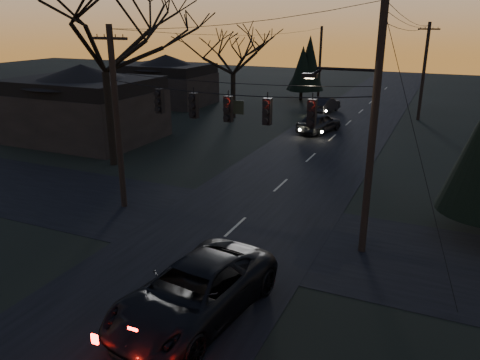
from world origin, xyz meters
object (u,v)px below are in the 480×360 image
at_px(utility_pole_far_r, 418,120).
at_px(sedan_oncoming_b, 325,105).
at_px(bare_tree_left, 102,31).
at_px(sedan_oncoming_a, 319,123).
at_px(utility_pole_far_l, 318,99).
at_px(utility_pole_left, 125,206).
at_px(suv_near, 194,292).
at_px(utility_pole_right, 362,251).

height_order(utility_pole_far_r, sedan_oncoming_b, utility_pole_far_r).
distance_m(utility_pole_far_r, bare_tree_left, 29.06).
bearing_deg(sedan_oncoming_a, utility_pole_far_l, -60.54).
xyz_separation_m(utility_pole_left, sedan_oncoming_b, (2.80, 28.04, 0.74)).
relative_size(utility_pole_far_l, sedan_oncoming_a, 1.68).
bearing_deg(utility_pole_left, utility_pole_far_l, 90.00).
bearing_deg(suv_near, utility_pole_right, 66.63).
height_order(utility_pole_far_l, bare_tree_left, bare_tree_left).
distance_m(utility_pole_far_l, bare_tree_left, 32.00).
xyz_separation_m(utility_pole_far_r, bare_tree_left, (-16.44, -22.58, 8.05)).
bearing_deg(utility_pole_right, sedan_oncoming_a, 109.77).
bearing_deg(sedan_oncoming_a, bare_tree_left, 69.93).
distance_m(bare_tree_left, sedan_oncoming_b, 24.99).
distance_m(suv_near, sedan_oncoming_a, 26.00).
height_order(utility_pole_left, sedan_oncoming_b, utility_pole_left).
bearing_deg(sedan_oncoming_a, utility_pole_far_r, -114.62).
bearing_deg(utility_pole_left, sedan_oncoming_b, 84.30).
bearing_deg(utility_pole_far_l, utility_pole_right, -72.28).
distance_m(sedan_oncoming_a, sedan_oncoming_b, 8.86).
xyz_separation_m(utility_pole_left, suv_near, (7.60, -6.47, 0.86)).
xyz_separation_m(utility_pole_far_l, bare_tree_left, (-4.94, -30.58, 8.05)).
height_order(utility_pole_right, suv_near, utility_pole_right).
height_order(utility_pole_far_r, suv_near, utility_pole_far_r).
xyz_separation_m(utility_pole_far_r, sedan_oncoming_b, (-8.70, 0.04, 0.74)).
height_order(utility_pole_far_r, sedan_oncoming_a, utility_pole_far_r).
bearing_deg(utility_pole_right, utility_pole_far_r, 90.00).
bearing_deg(utility_pole_far_l, bare_tree_left, -99.18).
relative_size(utility_pole_far_l, bare_tree_left, 0.70).
bearing_deg(sedan_oncoming_a, suv_near, 110.92).
xyz_separation_m(bare_tree_left, sedan_oncoming_b, (7.74, 22.62, -7.30)).
relative_size(utility_pole_far_l, sedan_oncoming_b, 1.77).
distance_m(utility_pole_left, bare_tree_left, 10.89).
distance_m(utility_pole_left, suv_near, 10.01).
bearing_deg(utility_pole_far_l, utility_pole_far_r, -34.82).
relative_size(sedan_oncoming_a, sedan_oncoming_b, 1.06).
xyz_separation_m(utility_pole_far_l, sedan_oncoming_a, (4.55, -16.65, 0.81)).
bearing_deg(utility_pole_left, utility_pole_far_r, 67.67).
bearing_deg(utility_pole_far_r, sedan_oncoming_a, -128.80).
height_order(utility_pole_right, utility_pole_left, utility_pole_right).
relative_size(utility_pole_left, suv_near, 1.38).
bearing_deg(bare_tree_left, sedan_oncoming_b, 71.11).
bearing_deg(bare_tree_left, utility_pole_left, -47.66).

